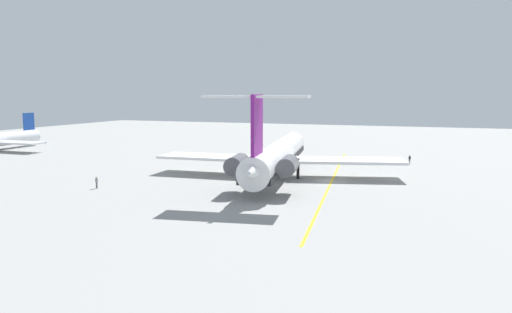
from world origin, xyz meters
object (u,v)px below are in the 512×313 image
at_px(main_jetliner, 277,155).
at_px(safety_cone_nose, 367,158).
at_px(ground_crew_near_tail, 96,181).
at_px(ground_crew_near_nose, 410,158).

xyz_separation_m(main_jetliner, safety_cone_nose, (29.76, -10.96, -3.57)).
distance_m(ground_crew_near_tail, safety_cone_nose, 58.50).
bearing_deg(safety_cone_nose, ground_crew_near_tail, 145.01).
bearing_deg(main_jetliner, ground_crew_near_tail, 119.72).
distance_m(ground_crew_near_nose, ground_crew_near_tail, 60.99).
height_order(main_jetliner, safety_cone_nose, main_jetliner).
relative_size(main_jetliner, safety_cone_nose, 87.80).
xyz_separation_m(main_jetliner, ground_crew_near_nose, (25.38, -20.12, -2.70)).
relative_size(main_jetliner, ground_crew_near_tail, 26.68).
distance_m(ground_crew_near_nose, safety_cone_nose, 10.19).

